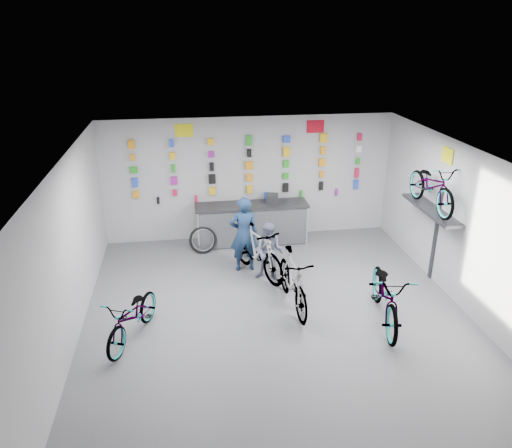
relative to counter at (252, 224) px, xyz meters
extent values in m
plane|color=#4E4E53|center=(0.00, -3.54, -0.49)|extent=(8.00, 8.00, 0.00)
plane|color=white|center=(0.00, -3.54, 2.51)|extent=(8.00, 8.00, 0.00)
plane|color=#ACACAE|center=(0.00, 0.46, 1.01)|extent=(7.00, 0.00, 7.00)
plane|color=#ACACAE|center=(0.00, -7.54, 1.01)|extent=(7.00, 0.00, 7.00)
plane|color=#ACACAE|center=(-3.50, -3.54, 1.01)|extent=(0.00, 8.00, 8.00)
plane|color=#ACACAE|center=(3.50, -3.54, 1.01)|extent=(0.00, 8.00, 8.00)
cube|color=black|center=(0.00, 0.01, -0.04)|extent=(2.60, 0.60, 0.90)
cube|color=silver|center=(0.00, -0.29, -0.01)|extent=(2.60, 0.02, 0.90)
cube|color=silver|center=(-1.30, -0.29, -0.01)|extent=(0.04, 0.04, 0.96)
cube|color=silver|center=(1.30, -0.29, -0.01)|extent=(0.04, 0.04, 0.96)
cube|color=black|center=(0.00, 0.01, 0.48)|extent=(2.70, 0.66, 0.06)
cube|color=orange|center=(-2.70, 0.39, 0.76)|extent=(0.14, 0.06, 0.17)
cube|color=#BF163A|center=(-1.80, 0.39, 0.76)|extent=(0.10, 0.06, 0.14)
cube|color=#E9AC12|center=(-0.90, 0.39, 0.76)|extent=(0.15, 0.06, 0.19)
cube|color=#E9AC12|center=(0.00, 0.39, 0.76)|extent=(0.12, 0.06, 0.20)
cube|color=black|center=(0.90, 0.39, 0.76)|extent=(0.14, 0.06, 0.22)
cube|color=black|center=(1.80, 0.39, 0.76)|extent=(0.10, 0.06, 0.21)
cube|color=blue|center=(2.70, 0.39, 0.76)|extent=(0.12, 0.06, 0.22)
cube|color=blue|center=(-2.70, 0.39, 1.06)|extent=(0.13, 0.06, 0.21)
cube|color=#991693|center=(-1.80, 0.39, 1.06)|extent=(0.16, 0.06, 0.19)
cube|color=black|center=(-0.90, 0.39, 1.06)|extent=(0.16, 0.06, 0.23)
cube|color=orange|center=(0.00, 0.39, 1.06)|extent=(0.14, 0.06, 0.18)
cube|color=#22991F|center=(0.90, 0.39, 1.06)|extent=(0.13, 0.06, 0.15)
cube|color=orange|center=(1.80, 0.39, 1.06)|extent=(0.09, 0.06, 0.15)
cube|color=#BF163A|center=(2.70, 0.39, 1.06)|extent=(0.10, 0.06, 0.23)
cube|color=#22991F|center=(-2.70, 0.39, 1.36)|extent=(0.17, 0.06, 0.15)
cube|color=#22991F|center=(-1.80, 0.39, 1.36)|extent=(0.09, 0.06, 0.19)
cube|color=black|center=(-0.90, 0.39, 1.36)|extent=(0.10, 0.06, 0.21)
cube|color=orange|center=(0.00, 0.39, 1.36)|extent=(0.18, 0.06, 0.19)
cube|color=#22991F|center=(0.90, 0.39, 1.36)|extent=(0.13, 0.06, 0.18)
cube|color=orange|center=(1.80, 0.39, 1.36)|extent=(0.17, 0.06, 0.19)
cube|color=#22991F|center=(2.70, 0.39, 1.36)|extent=(0.10, 0.06, 0.14)
cube|color=orange|center=(-2.70, 0.39, 1.66)|extent=(0.10, 0.06, 0.15)
cube|color=#E9AC12|center=(-1.80, 0.39, 1.66)|extent=(0.12, 0.06, 0.16)
cube|color=#991693|center=(-0.90, 0.39, 1.66)|extent=(0.13, 0.06, 0.14)
cube|color=black|center=(0.00, 0.39, 1.66)|extent=(0.10, 0.06, 0.19)
cube|color=#E9AC12|center=(0.90, 0.39, 1.66)|extent=(0.16, 0.06, 0.22)
cube|color=orange|center=(1.80, 0.39, 1.66)|extent=(0.12, 0.06, 0.18)
cube|color=white|center=(2.70, 0.39, 1.66)|extent=(0.13, 0.06, 0.15)
cube|color=orange|center=(-2.70, 0.39, 1.96)|extent=(0.14, 0.06, 0.20)
cube|color=blue|center=(-1.80, 0.39, 1.96)|extent=(0.10, 0.06, 0.18)
cube|color=#E9AC12|center=(-0.90, 0.39, 1.96)|extent=(0.14, 0.06, 0.15)
cube|color=#22991F|center=(0.00, 0.39, 1.96)|extent=(0.12, 0.06, 0.23)
cube|color=blue|center=(0.90, 0.39, 1.96)|extent=(0.17, 0.06, 0.16)
cube|color=#E9AC12|center=(1.80, 0.39, 1.96)|extent=(0.18, 0.06, 0.22)
cube|color=#BF163A|center=(2.70, 0.39, 1.96)|extent=(0.10, 0.06, 0.18)
cylinder|color=black|center=(-2.20, 0.37, 0.59)|extent=(0.07, 0.07, 0.16)
cylinder|color=#BF163A|center=(-1.30, 0.37, 0.59)|extent=(0.07, 0.07, 0.16)
cylinder|color=blue|center=(0.40, 0.37, 0.59)|extent=(0.07, 0.07, 0.16)
cylinder|color=#22991F|center=(1.30, 0.37, 0.59)|extent=(0.07, 0.07, 0.16)
cylinder|color=#991693|center=(2.20, 0.37, 0.59)|extent=(0.07, 0.07, 0.16)
cube|color=#333338|center=(3.30, -2.34, 1.06)|extent=(0.38, 1.90, 0.06)
cube|color=#333338|center=(3.48, -2.34, 0.51)|extent=(0.04, 0.10, 2.00)
cube|color=yellow|center=(-1.50, 0.44, 2.23)|extent=(0.42, 0.02, 0.30)
cube|color=red|center=(1.60, 0.44, 2.23)|extent=(0.42, 0.02, 0.30)
cube|color=yellow|center=(3.48, -2.34, 2.16)|extent=(0.02, 0.40, 0.30)
imported|color=gray|center=(-2.54, -3.67, -0.04)|extent=(1.20, 1.79, 0.89)
imported|color=gray|center=(0.35, -3.04, 0.07)|extent=(0.62, 1.87, 1.11)
imported|color=gray|center=(1.89, -3.76, 0.06)|extent=(1.12, 2.19, 1.10)
imported|color=gray|center=(-0.11, -1.66, 0.07)|extent=(1.25, 1.92, 1.12)
imported|color=gray|center=(3.25, -2.34, 1.57)|extent=(0.63, 1.80, 0.95)
imported|color=#152A49|center=(-0.36, -1.38, 0.35)|extent=(0.61, 0.41, 1.67)
imported|color=slate|center=(0.11, -1.90, 0.14)|extent=(0.75, 0.67, 1.26)
torus|color=black|center=(-1.20, -0.37, -0.18)|extent=(0.66, 0.29, 0.64)
torus|color=silver|center=(-1.20, -0.37, -0.18)|extent=(0.54, 0.20, 0.51)
cube|color=black|center=(0.50, 0.01, 0.62)|extent=(0.34, 0.36, 0.22)
camera|label=1|loc=(-1.54, -11.06, 4.57)|focal=35.00mm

